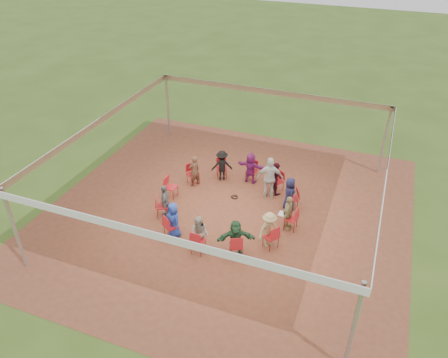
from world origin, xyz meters
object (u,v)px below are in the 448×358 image
(person_seated_6, at_px, (165,201))
(laptop, at_px, (284,213))
(person_seated_10, at_px, (269,230))
(standing_person, at_px, (270,178))
(chair_11, at_px, (271,237))
(chair_1, at_px, (292,199))
(chair_4, at_px, (222,169))
(chair_10, at_px, (236,246))
(person_seated_9, at_px, (236,238))
(person_seated_3, at_px, (251,168))
(person_seated_4, at_px, (222,165))
(person_seated_2, at_px, (275,178))
(chair_7, at_px, (162,206))
(person_seated_8, at_px, (200,234))
(cable_coil, at_px, (235,197))
(chair_0, at_px, (291,219))
(person_seated_7, at_px, (174,220))
(chair_9, at_px, (198,242))
(chair_5, at_px, (193,174))
(chair_8, at_px, (171,226))
(chair_3, at_px, (252,171))
(chair_6, at_px, (171,187))
(person_seated_1, at_px, (289,194))
(person_seated_0, at_px, (288,213))
(chair_2, at_px, (277,182))
(person_seated_5, at_px, (194,171))

(person_seated_6, distance_m, laptop, 4.28)
(person_seated_10, relative_size, standing_person, 0.76)
(chair_11, distance_m, person_seated_6, 4.09)
(chair_1, xyz_separation_m, chair_4, (-3.25, 1.06, 0.00))
(chair_10, relative_size, person_seated_9, 0.68)
(person_seated_3, distance_m, person_seated_4, 1.19)
(person_seated_2, distance_m, laptop, 2.22)
(chair_7, distance_m, person_seated_6, 0.25)
(person_seated_8, relative_size, cable_coil, 4.13)
(chair_1, relative_size, cable_coil, 2.79)
(chair_0, distance_m, chair_4, 4.19)
(person_seated_7, bearing_deg, person_seated_9, 30.00)
(chair_9, xyz_separation_m, person_seated_8, (0.01, 0.12, 0.22))
(chair_5, relative_size, chair_10, 1.00)
(person_seated_3, relative_size, person_seated_10, 1.00)
(chair_9, height_order, person_seated_6, person_seated_6)
(chair_11, bearing_deg, chair_8, 135.00)
(chair_8, relative_size, chair_11, 1.00)
(cable_coil, bearing_deg, chair_0, -23.93)
(chair_0, distance_m, chair_3, 3.42)
(chair_6, bearing_deg, cable_coil, 113.13)
(person_seated_8, bearing_deg, chair_10, 9.58)
(person_seated_6, distance_m, cable_coil, 2.89)
(chair_0, bearing_deg, cable_coil, 69.15)
(chair_5, distance_m, person_seated_7, 3.34)
(person_seated_1, height_order, person_seated_6, same)
(chair_1, height_order, person_seated_0, person_seated_0)
(person_seated_10, bearing_deg, chair_5, 90.00)
(chair_8, relative_size, person_seated_7, 0.68)
(chair_5, relative_size, chair_8, 1.00)
(person_seated_0, xyz_separation_m, person_seated_8, (-2.42, -2.17, 0.00))
(chair_2, distance_m, person_seated_1, 1.25)
(chair_4, bearing_deg, person_seated_7, 60.84)
(chair_0, xyz_separation_m, person_seated_7, (-3.67, -1.80, 0.22))
(chair_3, relative_size, standing_person, 0.52)
(person_seated_1, bearing_deg, chair_9, 120.84)
(chair_8, bearing_deg, person_seated_1, 75.39)
(person_seated_2, bearing_deg, person_seated_5, 45.00)
(chair_4, relative_size, cable_coil, 2.79)
(chair_4, xyz_separation_m, chair_8, (-0.23, -4.18, 0.00))
(chair_2, distance_m, person_seated_7, 4.72)
(chair_11, relative_size, person_seated_6, 0.68)
(chair_9, height_order, person_seated_0, person_seated_0)
(chair_4, bearing_deg, cable_coil, 103.70)
(chair_1, xyz_separation_m, person_seated_7, (-3.41, -3.02, 0.22))
(chair_4, height_order, chair_8, same)
(person_seated_10, bearing_deg, chair_8, 136.46)
(person_seated_1, bearing_deg, laptop, 157.24)
(chair_3, height_order, chair_8, same)
(chair_10, distance_m, standing_person, 3.70)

